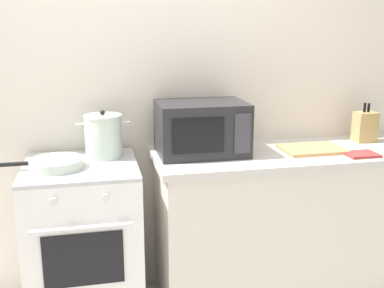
% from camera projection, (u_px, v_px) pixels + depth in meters
% --- Properties ---
extents(back_wall, '(4.40, 0.10, 2.50)m').
position_uv_depth(back_wall, '(186.00, 90.00, 2.86)').
color(back_wall, silver).
rests_on(back_wall, ground_plane).
extents(lower_cabinet_right, '(1.64, 0.56, 0.88)m').
position_uv_depth(lower_cabinet_right, '(292.00, 226.00, 2.85)').
color(lower_cabinet_right, beige).
rests_on(lower_cabinet_right, ground_plane).
extents(countertop_right, '(1.70, 0.60, 0.04)m').
position_uv_depth(countertop_right, '(297.00, 154.00, 2.74)').
color(countertop_right, beige).
rests_on(countertop_right, lower_cabinet_right).
extents(stove, '(0.60, 0.64, 0.92)m').
position_uv_depth(stove, '(85.00, 244.00, 2.57)').
color(stove, white).
rests_on(stove, ground_plane).
extents(stock_pot, '(0.30, 0.21, 0.27)m').
position_uv_depth(stock_pot, '(104.00, 136.00, 2.57)').
color(stock_pot, silver).
rests_on(stock_pot, stove).
extents(frying_pan, '(0.48, 0.28, 0.05)m').
position_uv_depth(frying_pan, '(55.00, 164.00, 2.38)').
color(frying_pan, silver).
rests_on(frying_pan, stove).
extents(microwave, '(0.50, 0.37, 0.30)m').
position_uv_depth(microwave, '(202.00, 128.00, 2.63)').
color(microwave, '#232326').
rests_on(microwave, countertop_right).
extents(cutting_board, '(0.36, 0.26, 0.02)m').
position_uv_depth(cutting_board, '(312.00, 149.00, 2.73)').
color(cutting_board, tan).
rests_on(cutting_board, countertop_right).
extents(knife_block, '(0.13, 0.10, 0.25)m').
position_uv_depth(knife_block, '(365.00, 127.00, 2.93)').
color(knife_block, tan).
rests_on(knife_block, countertop_right).
extents(oven_mitt, '(0.18, 0.14, 0.02)m').
position_uv_depth(oven_mitt, '(361.00, 154.00, 2.62)').
color(oven_mitt, '#993333').
rests_on(oven_mitt, countertop_right).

